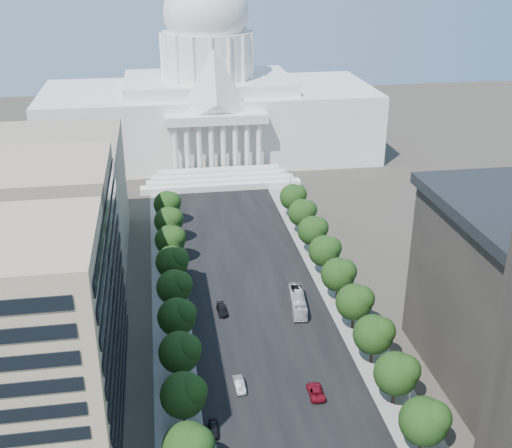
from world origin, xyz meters
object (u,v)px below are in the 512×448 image
car_dark_b (222,310)px  city_bus (298,302)px  car_silver (239,385)px  car_red (316,391)px  car_dark_a (213,429)px

car_dark_b → city_bus: size_ratio=0.41×
car_silver → city_bus: bearing=53.8°
car_silver → car_dark_b: bearing=87.1°
car_red → car_dark_b: car_red is taller
car_dark_b → car_dark_a: bearing=-101.9°
car_dark_b → city_bus: 16.56m
car_silver → car_red: (13.07, -3.96, -0.03)m
car_silver → city_bus: 30.05m
car_silver → car_dark_b: (-0.27, 25.98, -0.07)m
car_red → city_bus: bearing=-95.1°
car_dark_a → car_red: 19.90m
car_red → car_dark_b: size_ratio=1.10×
car_dark_a → car_silver: size_ratio=0.89×
car_silver → car_red: bearing=-20.3°
car_dark_a → car_red: (18.76, 6.65, 0.04)m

